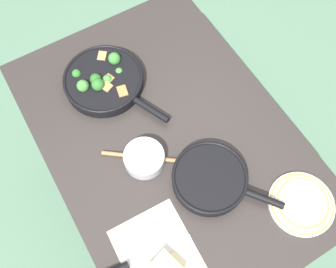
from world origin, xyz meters
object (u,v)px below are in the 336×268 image
wooden_spoon (172,160)px  prep_bowl_steel (144,158)px  skillet_eggs (210,179)px  dinner_plate_stack (302,203)px  grater_knife (135,262)px  cheese_block (166,268)px  skillet_broccoli (104,80)px

wooden_spoon → prep_bowl_steel: size_ratio=2.41×
skillet_eggs → prep_bowl_steel: bearing=-175.9°
wooden_spoon → prep_bowl_steel: 0.10m
wooden_spoon → dinner_plate_stack: 0.45m
grater_knife → cheese_block: (0.07, 0.07, 0.01)m
skillet_broccoli → dinner_plate_stack: 0.83m
wooden_spoon → cheese_block: cheese_block is taller
grater_knife → cheese_block: 0.10m
skillet_broccoli → grater_knife: (0.63, -0.21, -0.02)m
skillet_eggs → prep_bowl_steel: same height
wooden_spoon → prep_bowl_steel: bearing=-173.4°
grater_knife → prep_bowl_steel: size_ratio=2.12×
skillet_eggs → cheese_block: bearing=-95.4°
skillet_eggs → dinner_plate_stack: bearing=7.3°
grater_knife → dinner_plate_stack: size_ratio=1.36×
skillet_eggs → grater_knife: (0.10, -0.35, -0.02)m
skillet_broccoli → prep_bowl_steel: 0.35m
grater_knife → skillet_eggs: bearing=24.6°
cheese_block → dinner_plate_stack: (0.05, 0.49, -0.01)m
cheese_block → grater_knife: bearing=-131.8°
skillet_broccoli → wooden_spoon: skillet_broccoli is taller
grater_knife → skillet_broccoli: bearing=79.4°
grater_knife → cheese_block: cheese_block is taller
grater_knife → wooden_spoon: bearing=48.2°
skillet_broccoli → dinner_plate_stack: bearing=0.9°
skillet_broccoli → grater_knife: 0.67m
skillet_broccoli → wooden_spoon: size_ratio=1.27×
skillet_broccoli → wooden_spoon: bearing=-15.5°
cheese_block → skillet_broccoli: bearing=168.6°
cheese_block → prep_bowl_steel: prep_bowl_steel is taller
skillet_eggs → cheese_block: skillet_eggs is taller
dinner_plate_stack → skillet_broccoli: bearing=-155.1°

